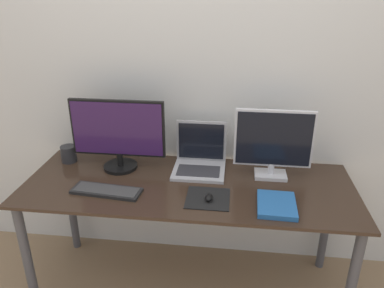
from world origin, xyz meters
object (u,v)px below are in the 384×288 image
Objects in this scene: monitor_left at (118,134)px; book at (277,205)px; mug at (69,154)px; laptop at (200,158)px; monitor_right at (273,143)px; keyboard at (106,191)px; mouse at (209,198)px.

monitor_left is 0.97m from book.
mug reaches higher than book.
laptop reaches higher than book.
monitor_right reaches higher than book.
monitor_left is at bearing 160.15° from book.
laptop reaches higher than keyboard.
laptop is at bearing 36.13° from keyboard.
laptop is (0.47, 0.05, -0.16)m from monitor_left.
mouse is at bearing -77.07° from laptop.
book is at bearing -2.34° from mouse.
monitor_right is 0.38m from book.
book is at bearing -16.63° from mug.
laptop reaches higher than mug.
laptop is at bearing 138.37° from book.
mug is at bearing 172.26° from monitor_left.
monitor_right reaches higher than keyboard.
keyboard is (-0.46, -0.34, -0.06)m from laptop.
monitor_right is 1.43× the size of laptop.
monitor_left is 8.72× the size of mouse.
mug is (-1.23, 0.05, -0.16)m from monitor_right.
book is (0.42, -0.37, -0.05)m from laptop.
monitor_right is at bearing -2.17° from mug.
monitor_left is 5.39× the size of mug.
monitor_left reaches higher than laptop.
book is (0.89, -0.32, -0.21)m from monitor_left.
monitor_left is 0.38m from mug.
keyboard is (0.01, -0.29, -0.21)m from monitor_left.
laptop is at bearing 6.26° from monitor_left.
monitor_left is 0.50m from laptop.
laptop is 0.57m from book.
monitor_right is at bearing 0.01° from monitor_left.
mug is at bearing 177.83° from monitor_right.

